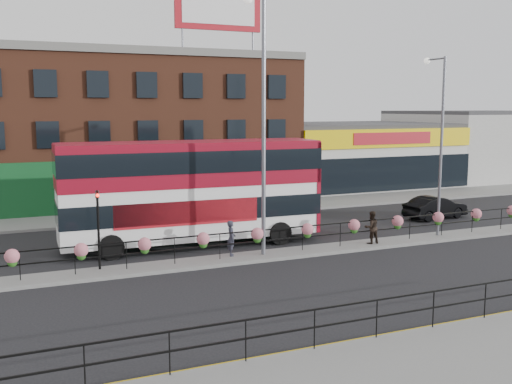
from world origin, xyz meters
name	(u,v)px	position (x,y,z in m)	size (l,w,h in m)	color
ground	(283,255)	(0.00, 0.00, 0.00)	(120.00, 120.00, 0.00)	black
south_pavement	(480,353)	(0.00, -12.00, 0.07)	(60.00, 4.00, 0.15)	gray
north_pavement	(199,212)	(0.00, 12.00, 0.07)	(60.00, 4.00, 0.15)	gray
median	(283,254)	(0.00, 0.00, 0.07)	(60.00, 1.60, 0.15)	gray
yellow_line_inner	(424,327)	(0.00, -9.70, 0.01)	(60.00, 0.10, 0.01)	gold
yellow_line_outer	(427,329)	(0.00, -9.88, 0.01)	(60.00, 0.10, 0.01)	gold
brick_building	(110,128)	(-4.00, 19.96, 5.13)	(25.00, 12.21, 10.30)	brown
supermarket	(349,154)	(16.00, 19.90, 2.65)	(15.00, 12.25, 5.30)	silver
warehouse_east	(481,144)	(30.75, 20.00, 3.15)	(14.50, 12.00, 6.30)	#B5B4AF
billboard	(218,7)	(2.50, 14.99, 13.18)	(6.00, 0.29, 4.40)	#AB141F
median_railing	(283,233)	(0.00, 0.00, 1.05)	(30.04, 0.56, 1.23)	black
south_railing	(377,310)	(-2.00, -10.10, 0.96)	(20.04, 0.05, 1.12)	black
double_decker_bus	(192,182)	(-3.07, 3.56, 3.08)	(12.48, 3.46, 5.01)	white
car	(435,207)	(12.37, 4.48, 0.68)	(4.24, 1.89, 1.35)	black
pedestrian_a	(231,238)	(-2.34, 0.36, 0.93)	(0.52, 0.65, 1.56)	#2A2B37
pedestrian_b	(371,227)	(4.66, -0.11, 0.93)	(0.77, 0.60, 1.57)	black
lamp_column_west	(261,100)	(-0.94, 0.32, 6.91)	(0.41, 2.00, 11.41)	slate
lamp_column_east	(439,130)	(8.91, 0.42, 5.47)	(0.32, 1.58, 8.98)	slate
traffic_light_median	(98,212)	(-8.00, 0.39, 2.47)	(0.15, 0.28, 3.65)	black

